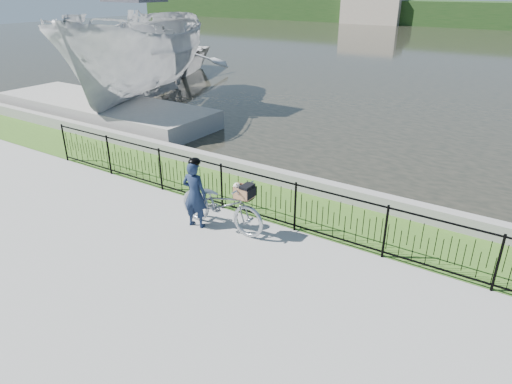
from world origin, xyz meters
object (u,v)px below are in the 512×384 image
Objects in this scene: cyclist at (195,193)px; boat_far at (148,60)px; dock at (103,110)px; bicycle_rig at (222,204)px; boat_near at (140,57)px.

cyclist is 18.43m from boat_far.
bicycle_rig is (9.59, -4.68, 0.23)m from dock.
cyclist is at bearing -38.47° from boat_near.
dock is 6.18× the size of cyclist.
boat_far is at bearing 140.18° from bicycle_rig.
boat_far is at bearing 133.61° from boat_near.
bicycle_rig is 0.19× the size of boat_far.
cyclist is at bearing -28.58° from dock.
cyclist is at bearing -41.50° from boat_far.
boat_near is (0.13, 2.16, 1.81)m from dock.
boat_far is (-14.35, 11.96, 0.45)m from bicycle_rig.
boat_far is (-4.88, 5.12, -1.13)m from boat_near.
bicycle_rig is 0.64m from cyclist.
cyclist is (9.05, -4.93, 0.45)m from dock.
boat_near reaches higher than cyclist.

